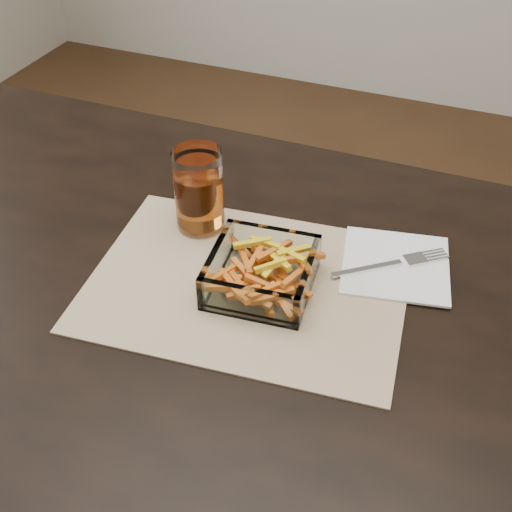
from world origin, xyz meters
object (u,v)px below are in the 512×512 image
object	(u,v)px
glass_bowl	(261,274)
dining_table	(247,351)
fork	(394,263)
tumbler	(199,193)

from	to	relation	value
glass_bowl	dining_table	bearing A→B (deg)	-95.08
fork	dining_table	bearing A→B (deg)	-84.57
dining_table	fork	xyz separation A→B (m)	(0.17, 0.16, 0.10)
dining_table	tumbler	distance (m)	0.25
glass_bowl	tumbler	distance (m)	0.18
dining_table	glass_bowl	world-z (taller)	glass_bowl
glass_bowl	tumbler	size ratio (longest dim) A/B	1.16
tumbler	fork	distance (m)	0.31
glass_bowl	fork	world-z (taller)	glass_bowl
dining_table	tumbler	size ratio (longest dim) A/B	11.94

